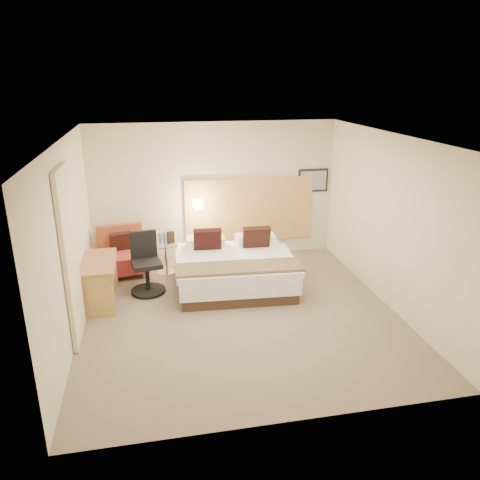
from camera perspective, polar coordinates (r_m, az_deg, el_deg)
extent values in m
cube|color=#776650|center=(7.41, -0.07, -8.94)|extent=(4.80, 5.00, 0.02)
cube|color=white|center=(6.57, -0.08, 12.42)|extent=(4.80, 5.00, 0.02)
cube|color=beige|center=(9.25, -3.12, 5.89)|extent=(4.80, 0.02, 2.70)
cube|color=beige|center=(4.63, 6.06, -8.53)|extent=(4.80, 0.02, 2.70)
cube|color=beige|center=(6.85, -20.26, -0.21)|extent=(0.02, 5.00, 2.70)
cube|color=beige|center=(7.69, 17.84, 2.15)|extent=(0.02, 5.00, 2.70)
cube|color=tan|center=(9.44, 1.18, 3.67)|extent=(2.60, 0.04, 1.30)
cube|color=black|center=(9.68, 8.90, 7.20)|extent=(0.62, 0.03, 0.47)
cube|color=gray|center=(9.66, 8.94, 7.17)|extent=(0.54, 0.01, 0.39)
cylinder|color=silver|center=(9.18, -5.18, 4.43)|extent=(0.02, 0.12, 0.02)
cube|color=#FFEDC6|center=(9.12, -5.14, 4.33)|extent=(0.15, 0.15, 0.15)
cube|color=beige|center=(6.65, -20.01, -1.95)|extent=(0.06, 0.90, 2.42)
cylinder|color=#7890BA|center=(8.72, -9.68, 0.23)|extent=(0.08, 0.08, 0.21)
cylinder|color=#7CA7C0|center=(8.76, -9.19, 0.34)|extent=(0.08, 0.08, 0.21)
cube|color=#3C2718|center=(8.70, -8.46, 0.33)|extent=(0.15, 0.09, 0.23)
cube|color=#39271C|center=(8.34, -0.73, -4.81)|extent=(2.00, 2.00, 0.18)
cube|color=white|center=(8.25, -0.73, -3.32)|extent=(2.06, 2.06, 0.29)
cube|color=white|center=(7.92, -0.49, -2.78)|extent=(2.09, 1.52, 0.10)
cube|color=silver|center=(8.80, -4.36, -0.27)|extent=(0.70, 0.41, 0.18)
cube|color=silver|center=(8.90, 1.67, 0.01)|extent=(0.70, 0.41, 0.18)
cube|color=white|center=(8.52, -4.27, -0.22)|extent=(0.70, 0.41, 0.18)
cube|color=white|center=(8.63, 1.95, 0.07)|extent=(0.70, 0.41, 0.18)
cube|color=black|center=(8.32, -3.99, -0.15)|extent=(0.50, 0.29, 0.50)
cube|color=black|center=(8.42, 1.99, 0.13)|extent=(0.50, 0.29, 0.50)
cube|color=#BD6426|center=(7.54, -0.10, -3.37)|extent=(2.08, 0.66, 0.05)
cube|color=#A4844D|center=(8.71, -15.79, -4.75)|extent=(0.10, 0.10, 0.10)
cube|color=#A77D4E|center=(8.78, -11.47, -4.19)|extent=(0.10, 0.10, 0.10)
cube|color=tan|center=(9.25, -16.18, -3.35)|extent=(0.10, 0.10, 0.10)
cube|color=tan|center=(9.31, -12.11, -2.83)|extent=(0.10, 0.10, 0.10)
cube|color=#A02E2B|center=(8.93, -13.99, -2.53)|extent=(0.95, 0.86, 0.31)
cube|color=brown|center=(9.08, -14.45, 0.39)|extent=(0.84, 0.27, 0.47)
cube|color=black|center=(9.00, -14.32, -0.27)|extent=(0.42, 0.26, 0.41)
cylinder|color=white|center=(8.96, -8.93, -3.84)|extent=(0.45, 0.45, 0.02)
cylinder|color=silver|center=(8.85, -9.02, -2.16)|extent=(0.05, 0.05, 0.54)
cylinder|color=white|center=(8.75, -9.12, -0.44)|extent=(0.67, 0.67, 0.01)
cube|color=#A2653F|center=(7.80, -16.91, -2.57)|extent=(0.54, 1.16, 0.04)
cube|color=#B78C47|center=(7.45, -16.92, -6.65)|extent=(0.48, 0.04, 0.68)
cube|color=tan|center=(8.43, -16.42, -3.50)|extent=(0.48, 0.04, 0.68)
cube|color=#D07E51|center=(7.83, -16.50, -3.07)|extent=(0.45, 1.08, 0.10)
cylinder|color=black|center=(8.20, -11.09, -6.07)|extent=(0.67, 0.67, 0.04)
cylinder|color=black|center=(8.10, -11.20, -4.49)|extent=(0.08, 0.08, 0.45)
cube|color=black|center=(8.00, -11.32, -2.88)|extent=(0.54, 0.54, 0.08)
cube|color=black|center=(8.10, -11.70, -0.50)|extent=(0.45, 0.13, 0.47)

